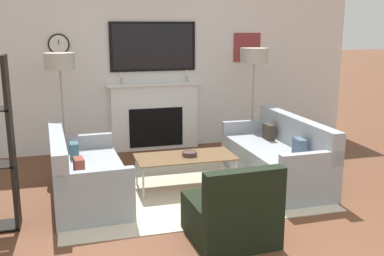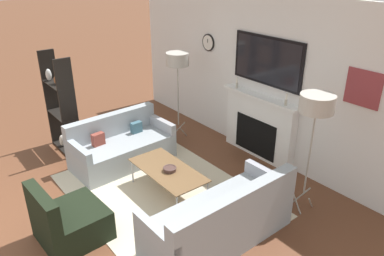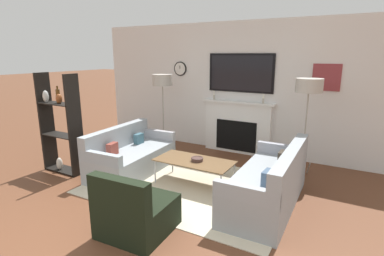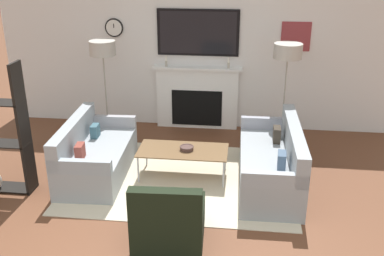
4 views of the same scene
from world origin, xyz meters
name	(u,v)px [view 2 (image 2 of 4)]	position (x,y,z in m)	size (l,w,h in m)	color
fireplace_wall	(266,87)	(0.00, 4.23, 1.23)	(6.94, 0.28, 2.70)	silver
area_rug	(164,195)	(0.00, 2.15, 0.01)	(3.08, 2.26, 0.01)	beige
couch_left	(121,147)	(-1.24, 2.14, 0.28)	(0.88, 1.68, 0.80)	#969DA3
couch_right	(221,221)	(1.23, 2.15, 0.30)	(0.80, 1.90, 0.84)	#969DA3
armchair	(68,222)	(0.06, 0.72, 0.26)	(0.79, 0.80, 0.79)	black
coffee_table	(168,171)	(0.01, 2.23, 0.39)	(1.24, 0.60, 0.41)	brown
decorative_bowl	(170,169)	(0.06, 2.23, 0.44)	(0.19, 0.19, 0.06)	#4A322D
floor_lamp_left	(177,61)	(-1.44, 3.49, 1.50)	(0.41, 0.41, 1.65)	#9E998E
floor_lamp_right	(317,105)	(1.44, 3.49, 1.53)	(0.43, 0.43, 1.67)	#9E998E
shelf_unit	(60,105)	(-2.31, 1.59, 0.84)	(0.78, 0.28, 1.74)	black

